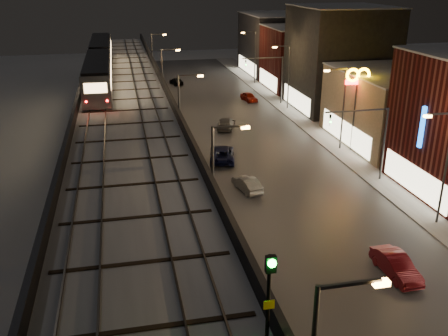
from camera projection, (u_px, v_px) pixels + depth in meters
road_surface at (248, 143)px, 57.07m from camera, size 17.00×120.00×0.06m
sidewalk_right at (329, 138)px, 58.98m from camera, size 4.00×120.00×0.14m
under_viaduct_pavement at (128, 152)px, 54.46m from camera, size 11.00×120.00×0.06m
elevated_viaduct at (125, 109)px, 49.55m from camera, size 9.00×100.00×6.30m
viaduct_trackbed at (124, 101)px, 49.38m from camera, size 8.40×100.00×0.32m
viaduct_parapet_streetside at (168, 94)px, 50.08m from camera, size 0.30×100.00×1.10m
viaduct_parapet_far at (79, 99)px, 48.40m from camera, size 0.30×100.00×1.10m
building_c at (397, 108)px, 56.04m from camera, size 12.20×15.20×8.16m
building_d at (340, 59)px, 69.53m from camera, size 12.20×13.20×14.16m
building_e at (303, 58)px, 83.01m from camera, size 12.20×12.20×10.16m
building_f at (278, 44)px, 95.58m from camera, size 12.20×16.20×11.16m
streetlight_left_1 at (217, 180)px, 33.60m from camera, size 2.57×0.28×9.00m
streetlight_right_1 at (444, 161)px, 36.91m from camera, size 2.56×0.28×9.00m
streetlight_left_2 at (182, 112)px, 50.00m from camera, size 2.57×0.28×9.00m
streetlight_right_2 at (341, 103)px, 53.31m from camera, size 2.56×0.28×9.00m
streetlight_left_3 at (164, 78)px, 66.39m from camera, size 2.57×0.28×9.00m
streetlight_right_3 at (287, 73)px, 69.71m from camera, size 2.56×0.28×9.00m
streetlight_left_4 at (154, 57)px, 82.79m from camera, size 2.57×0.28×9.00m
streetlight_right_4 at (254, 54)px, 86.10m from camera, size 2.56×0.28×9.00m
traffic_light_rig_a at (373, 135)px, 45.20m from camera, size 6.10×0.34×7.00m
traffic_light_rig_b at (274, 74)px, 72.53m from camera, size 6.10×0.34×7.00m
subway_train at (100, 62)px, 60.00m from camera, size 2.75×33.53×3.28m
rail_signal at (270, 281)px, 16.11m from camera, size 0.38×0.45×3.26m
car_near_white at (247, 185)px, 44.44m from camera, size 2.16×4.09×1.28m
car_mid_silver at (222, 154)px, 51.59m from camera, size 3.45×5.67×1.47m
car_mid_dark at (226, 124)px, 62.22m from camera, size 3.35×4.99×1.34m
car_far_white at (176, 81)px, 86.64m from camera, size 2.36×4.05×1.30m
car_onc_silver at (396, 266)px, 31.93m from camera, size 1.62×4.33×1.41m
car_onc_red at (249, 97)px, 75.61m from camera, size 2.18×4.07×1.31m
sign_mcdonalds at (357, 85)px, 52.19m from camera, size 2.70×0.42×9.09m
sign_carwash at (427, 134)px, 41.71m from camera, size 1.56×0.35×8.09m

